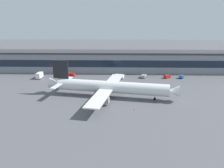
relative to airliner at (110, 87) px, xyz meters
The scene contains 10 objects.
ground_plane 15.99m from the airliner, 10.96° to the right, with size 600.00×600.00×0.00m, color #56565B.
terminal_building 54.33m from the airliner, 73.96° to the left, with size 198.27×17.34×13.65m.
airliner is the anchor object (origin of this frame).
stair_truck 53.94m from the airliner, 143.32° to the left, with size 2.81×6.15×3.55m.
crew_van 33.55m from the airliner, 82.22° to the left, with size 5.65×3.99×2.55m.
follow_me_car 48.46m from the airliner, 46.59° to the left, with size 4.61×4.25×1.85m.
belt_loader 46.71m from the airliner, 124.07° to the left, with size 6.60×4.72×1.95m.
baggage_tug 54.34m from the airliner, 39.66° to the left, with size 3.51×4.12×1.85m.
pushback_tractor 40.33m from the airliner, 61.59° to the left, with size 4.22×5.43×1.75m.
traffic_cone_0 19.12m from the airliner, 56.20° to the right, with size 0.50×0.50×0.63m, color #F2590C.
Camera 1 is at (-11.29, -95.14, 34.37)m, focal length 36.36 mm.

